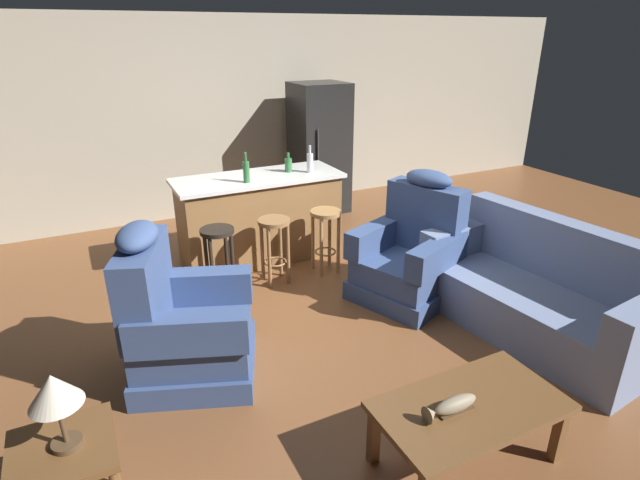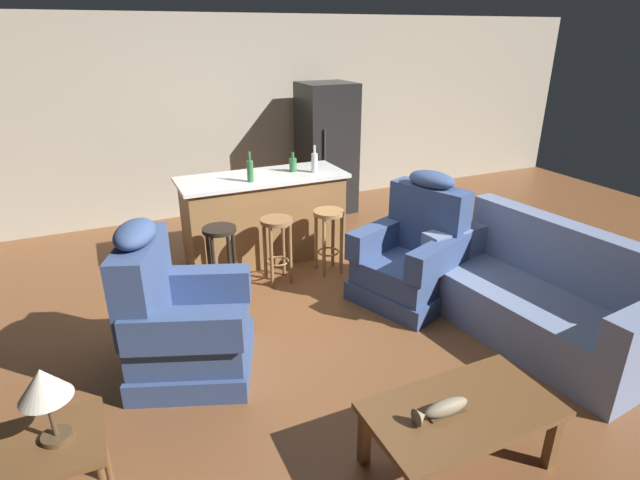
{
  "view_description": "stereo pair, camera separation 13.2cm",
  "coord_description": "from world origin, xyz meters",
  "px_view_note": "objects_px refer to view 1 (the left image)",
  "views": [
    {
      "loc": [
        -1.72,
        -3.58,
        2.38
      ],
      "look_at": [
        0.02,
        -0.1,
        0.75
      ],
      "focal_mm": 28.0,
      "sensor_mm": 36.0,
      "label": 1
    },
    {
      "loc": [
        -1.6,
        -3.63,
        2.38
      ],
      "look_at": [
        0.02,
        -0.1,
        0.75
      ],
      "focal_mm": 28.0,
      "sensor_mm": 36.0,
      "label": 2
    }
  ],
  "objects_px": {
    "fish_figurine": "(451,406)",
    "table_lamp": "(54,393)",
    "end_table": "(65,463)",
    "kitchen_island": "(260,218)",
    "bar_stool_left": "(218,249)",
    "bottle_tall_green": "(310,162)",
    "bar_stool_middle": "(275,239)",
    "refrigerator": "(319,149)",
    "bottle_short_amber": "(246,171)",
    "bottle_wine_dark": "(288,165)",
    "recliner_near_island": "(411,255)",
    "coffee_table": "(470,411)",
    "couch": "(538,295)",
    "bar_stool_right": "(326,230)",
    "recliner_near_lamp": "(182,324)"
  },
  "relations": [
    {
      "from": "recliner_near_island",
      "to": "bar_stool_right",
      "type": "height_order",
      "value": "recliner_near_island"
    },
    {
      "from": "bar_stool_right",
      "to": "bottle_wine_dark",
      "type": "relative_size",
      "value": 3.18
    },
    {
      "from": "couch",
      "to": "bottle_wine_dark",
      "type": "height_order",
      "value": "bottle_wine_dark"
    },
    {
      "from": "fish_figurine",
      "to": "table_lamp",
      "type": "relative_size",
      "value": 0.83
    },
    {
      "from": "kitchen_island",
      "to": "end_table",
      "type": "bearing_deg",
      "value": -126.04
    },
    {
      "from": "kitchen_island",
      "to": "bar_stool_right",
      "type": "xyz_separation_m",
      "value": [
        0.49,
        -0.63,
        -0.01
      ]
    },
    {
      "from": "bar_stool_middle",
      "to": "bottle_tall_green",
      "type": "xyz_separation_m",
      "value": [
        0.65,
        0.52,
        0.59
      ]
    },
    {
      "from": "couch",
      "to": "bottle_short_amber",
      "type": "height_order",
      "value": "bottle_short_amber"
    },
    {
      "from": "coffee_table",
      "to": "table_lamp",
      "type": "xyz_separation_m",
      "value": [
        -2.05,
        0.52,
        0.5
      ]
    },
    {
      "from": "fish_figurine",
      "to": "end_table",
      "type": "bearing_deg",
      "value": 164.82
    },
    {
      "from": "bar_stool_left",
      "to": "bottle_tall_green",
      "type": "xyz_separation_m",
      "value": [
        1.22,
        0.52,
        0.59
      ]
    },
    {
      "from": "table_lamp",
      "to": "bottle_wine_dark",
      "type": "xyz_separation_m",
      "value": [
        2.35,
        2.79,
        0.16
      ]
    },
    {
      "from": "couch",
      "to": "refrigerator",
      "type": "relative_size",
      "value": 1.12
    },
    {
      "from": "coffee_table",
      "to": "bottle_tall_green",
      "type": "relative_size",
      "value": 3.7
    },
    {
      "from": "bottle_tall_green",
      "to": "recliner_near_island",
      "type": "bearing_deg",
      "value": -73.03
    },
    {
      "from": "end_table",
      "to": "refrigerator",
      "type": "bearing_deg",
      "value": 49.86
    },
    {
      "from": "table_lamp",
      "to": "bottle_short_amber",
      "type": "xyz_separation_m",
      "value": [
        1.8,
        2.6,
        0.2
      ]
    },
    {
      "from": "bar_stool_middle",
      "to": "bottle_wine_dark",
      "type": "distance_m",
      "value": 0.96
    },
    {
      "from": "end_table",
      "to": "refrigerator",
      "type": "height_order",
      "value": "refrigerator"
    },
    {
      "from": "table_lamp",
      "to": "kitchen_island",
      "type": "bearing_deg",
      "value": 54.37
    },
    {
      "from": "table_lamp",
      "to": "bottle_wine_dark",
      "type": "distance_m",
      "value": 3.65
    },
    {
      "from": "bottle_wine_dark",
      "to": "recliner_near_island",
      "type": "bearing_deg",
      "value": -67.4
    },
    {
      "from": "bar_stool_left",
      "to": "bottle_wine_dark",
      "type": "xyz_separation_m",
      "value": [
        1.01,
        0.65,
        0.56
      ]
    },
    {
      "from": "kitchen_island",
      "to": "refrigerator",
      "type": "relative_size",
      "value": 1.02
    },
    {
      "from": "table_lamp",
      "to": "fish_figurine",
      "type": "bearing_deg",
      "value": -15.43
    },
    {
      "from": "end_table",
      "to": "bar_stool_middle",
      "type": "distance_m",
      "value": 2.89
    },
    {
      "from": "refrigerator",
      "to": "bottle_short_amber",
      "type": "bearing_deg",
      "value": -137.81
    },
    {
      "from": "couch",
      "to": "bar_stool_middle",
      "type": "relative_size",
      "value": 2.91
    },
    {
      "from": "fish_figurine",
      "to": "bar_stool_middle",
      "type": "height_order",
      "value": "bar_stool_middle"
    },
    {
      "from": "bar_stool_left",
      "to": "bottle_wine_dark",
      "type": "bearing_deg",
      "value": 32.66
    },
    {
      "from": "recliner_near_island",
      "to": "end_table",
      "type": "height_order",
      "value": "recliner_near_island"
    },
    {
      "from": "fish_figurine",
      "to": "bar_stool_left",
      "type": "xyz_separation_m",
      "value": [
        -0.56,
        2.66,
        0.01
      ]
    },
    {
      "from": "recliner_near_island",
      "to": "bar_stool_middle",
      "type": "height_order",
      "value": "recliner_near_island"
    },
    {
      "from": "bar_stool_left",
      "to": "bottle_tall_green",
      "type": "height_order",
      "value": "bottle_tall_green"
    },
    {
      "from": "bar_stool_left",
      "to": "bottle_wine_dark",
      "type": "height_order",
      "value": "bottle_wine_dark"
    },
    {
      "from": "fish_figurine",
      "to": "table_lamp",
      "type": "xyz_separation_m",
      "value": [
        -1.89,
        0.52,
        0.41
      ]
    },
    {
      "from": "table_lamp",
      "to": "bottle_tall_green",
      "type": "distance_m",
      "value": 3.7
    },
    {
      "from": "coffee_table",
      "to": "bottle_wine_dark",
      "type": "bearing_deg",
      "value": 84.73
    },
    {
      "from": "recliner_near_island",
      "to": "end_table",
      "type": "bearing_deg",
      "value": 2.27
    },
    {
      "from": "table_lamp",
      "to": "bar_stool_right",
      "type": "height_order",
      "value": "table_lamp"
    },
    {
      "from": "recliner_near_island",
      "to": "kitchen_island",
      "type": "height_order",
      "value": "recliner_near_island"
    },
    {
      "from": "end_table",
      "to": "kitchen_island",
      "type": "xyz_separation_m",
      "value": [
        2.02,
        2.77,
        0.02
      ]
    },
    {
      "from": "couch",
      "to": "bar_stool_left",
      "type": "distance_m",
      "value": 2.87
    },
    {
      "from": "coffee_table",
      "to": "fish_figurine",
      "type": "height_order",
      "value": "fish_figurine"
    },
    {
      "from": "recliner_near_island",
      "to": "recliner_near_lamp",
      "type": "bearing_deg",
      "value": -14.87
    },
    {
      "from": "kitchen_island",
      "to": "bottle_wine_dark",
      "type": "xyz_separation_m",
      "value": [
        0.36,
        0.02,
        0.55
      ]
    },
    {
      "from": "end_table",
      "to": "bar_stool_middle",
      "type": "relative_size",
      "value": 0.82
    },
    {
      "from": "bar_stool_right",
      "to": "refrigerator",
      "type": "xyz_separation_m",
      "value": [
        0.84,
        1.83,
        0.41
      ]
    },
    {
      "from": "bottle_tall_green",
      "to": "bar_stool_right",
      "type": "bearing_deg",
      "value": -98.1
    },
    {
      "from": "bar_stool_middle",
      "to": "refrigerator",
      "type": "distance_m",
      "value": 2.35
    }
  ]
}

